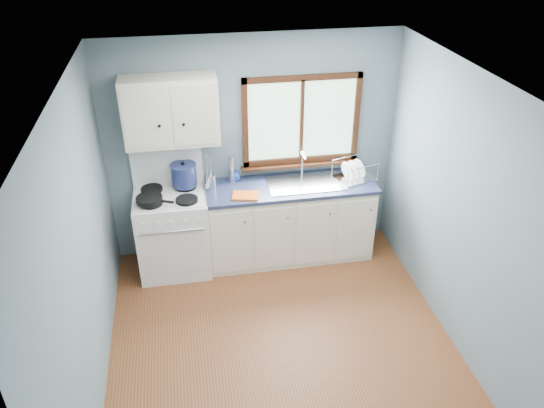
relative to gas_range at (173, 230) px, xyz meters
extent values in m
cube|color=brown|center=(0.95, -1.47, -0.50)|extent=(3.20, 3.60, 0.02)
cube|color=white|center=(0.95, -1.47, 2.02)|extent=(3.20, 3.60, 0.02)
cube|color=slate|center=(0.95, 0.34, 0.76)|extent=(3.20, 0.02, 2.50)
cube|color=slate|center=(-0.66, -1.47, 0.76)|extent=(0.02, 3.60, 2.50)
cube|color=slate|center=(2.56, -1.47, 0.76)|extent=(0.02, 3.60, 2.50)
cube|color=white|center=(0.00, -0.01, -0.03)|extent=(0.76, 0.65, 0.92)
cube|color=white|center=(0.00, 0.30, 0.65)|extent=(0.76, 0.05, 0.44)
cube|color=silver|center=(0.00, -0.01, 0.43)|extent=(0.72, 0.59, 0.01)
cylinder|color=black|center=(-0.18, -0.16, 0.45)|extent=(0.23, 0.23, 0.03)
cylinder|color=black|center=(0.18, -0.16, 0.45)|extent=(0.23, 0.23, 0.03)
cylinder|color=black|center=(-0.18, 0.14, 0.45)|extent=(0.23, 0.23, 0.03)
cylinder|color=black|center=(0.18, 0.14, 0.45)|extent=(0.23, 0.23, 0.03)
cylinder|color=silver|center=(0.00, -0.35, 0.21)|extent=(0.66, 0.02, 0.02)
cube|color=silver|center=(0.00, -0.33, -0.09)|extent=(0.66, 0.01, 0.55)
cube|color=#EFE8CA|center=(1.31, 0.02, -0.05)|extent=(1.85, 0.60, 0.88)
cube|color=black|center=(1.31, 0.04, -0.45)|extent=(1.85, 0.54, 0.08)
cube|color=#1F2843|center=(1.31, 0.02, 0.41)|extent=(1.89, 0.64, 0.04)
cube|color=silver|center=(1.49, 0.02, 0.43)|extent=(0.84, 0.46, 0.01)
cube|color=silver|center=(1.29, 0.02, 0.36)|extent=(0.36, 0.40, 0.14)
cube|color=silver|center=(1.69, 0.02, 0.36)|extent=(0.36, 0.40, 0.14)
cylinder|color=silver|center=(1.49, 0.22, 0.57)|extent=(0.02, 0.02, 0.28)
cylinder|color=silver|center=(1.49, 0.15, 0.70)|extent=(0.02, 0.16, 0.02)
sphere|color=silver|center=(1.49, 0.22, 0.71)|extent=(0.04, 0.04, 0.04)
cube|color=#9EC6A8|center=(1.49, 0.32, 1.06)|extent=(1.22, 0.01, 0.92)
cube|color=#3D1D0E|center=(1.49, 0.30, 1.53)|extent=(1.30, 0.05, 0.06)
cube|color=#3D1D0E|center=(1.49, 0.30, 0.59)|extent=(1.30, 0.05, 0.06)
cube|color=#3D1D0E|center=(0.87, 0.30, 1.06)|extent=(0.06, 0.05, 1.00)
cube|color=#3D1D0E|center=(2.10, 0.30, 1.06)|extent=(0.06, 0.05, 1.00)
cube|color=#3D1D0E|center=(1.49, 0.30, 1.06)|extent=(0.03, 0.05, 0.92)
cube|color=#3D1D0E|center=(1.49, 0.27, 0.54)|extent=(1.36, 0.10, 0.03)
cube|color=#EFE8CA|center=(0.10, 0.16, 1.31)|extent=(0.95, 0.32, 0.70)
cube|color=#EFE8CA|center=(-0.14, -0.01, 1.31)|extent=(0.44, 0.01, 0.62)
cube|color=#EFE8CA|center=(0.34, -0.01, 1.31)|extent=(0.44, 0.01, 0.62)
sphere|color=black|center=(-0.02, -0.02, 1.23)|extent=(0.03, 0.03, 0.03)
sphere|color=black|center=(0.22, -0.02, 1.23)|extent=(0.03, 0.03, 0.03)
cylinder|color=black|center=(-0.20, -0.15, 0.49)|extent=(0.36, 0.36, 0.05)
cube|color=black|center=(-0.02, -0.23, 0.49)|extent=(0.15, 0.09, 0.02)
cylinder|color=navy|center=(0.17, 0.15, 0.58)|extent=(0.33, 0.33, 0.23)
cylinder|color=navy|center=(0.17, 0.15, 0.70)|extent=(0.35, 0.35, 0.02)
sphere|color=black|center=(0.17, 0.15, 0.72)|extent=(0.05, 0.05, 0.04)
cylinder|color=silver|center=(0.44, 0.11, 0.51)|extent=(0.15, 0.15, 0.16)
cylinder|color=silver|center=(0.46, 0.12, 0.67)|extent=(0.01, 0.01, 0.23)
cylinder|color=silver|center=(0.42, 0.12, 0.69)|extent=(0.01, 0.01, 0.28)
cylinder|color=silver|center=(0.45, 0.09, 0.66)|extent=(0.01, 0.01, 0.21)
cylinder|color=silver|center=(0.69, 0.21, 0.58)|extent=(0.09, 0.09, 0.30)
imported|color=#1B48B0|center=(0.73, 0.19, 0.54)|extent=(0.10, 0.10, 0.23)
cube|color=#E65B19|center=(0.79, -0.15, 0.44)|extent=(0.31, 0.25, 0.02)
cube|color=silver|center=(2.05, 0.04, 0.43)|extent=(0.50, 0.44, 0.02)
cylinder|color=silver|center=(1.90, -0.16, 0.53)|extent=(0.01, 0.01, 0.20)
cylinder|color=silver|center=(2.29, -0.04, 0.53)|extent=(0.01, 0.01, 0.20)
cylinder|color=silver|center=(1.81, 0.12, 0.53)|extent=(0.01, 0.01, 0.20)
cylinder|color=silver|center=(2.19, 0.25, 0.53)|extent=(0.01, 0.01, 0.20)
cylinder|color=silver|center=(2.09, -0.10, 0.63)|extent=(0.39, 0.13, 0.01)
cylinder|color=silver|center=(2.00, 0.19, 0.63)|extent=(0.39, 0.13, 0.01)
cylinder|color=white|center=(1.95, 0.01, 0.54)|extent=(0.12, 0.23, 0.22)
cylinder|color=white|center=(2.03, 0.04, 0.54)|extent=(0.12, 0.23, 0.22)
cylinder|color=white|center=(2.11, 0.06, 0.54)|extent=(0.12, 0.23, 0.22)
camera|label=1|loc=(0.21, -4.98, 3.19)|focal=35.00mm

